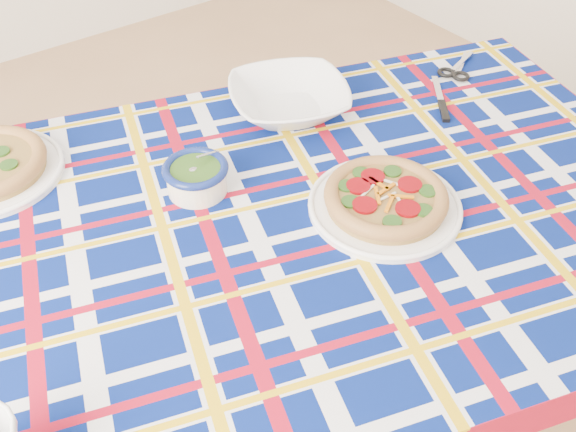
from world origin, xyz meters
TOP-DOWN VIEW (x-y plane):
  - floor at (0.00, 0.00)m, footprint 4.00×4.00m
  - dining_table at (-0.05, -0.41)m, footprint 1.80×1.41m
  - tablecloth at (-0.05, -0.41)m, footprint 1.84×1.45m
  - main_focaccia_plate at (0.11, -0.50)m, footprint 0.37×0.37m
  - pesto_bowl at (-0.15, -0.24)m, footprint 0.17×0.17m
  - serving_bowl at (0.17, -0.12)m, footprint 0.36×0.36m
  - table_knife at (0.51, -0.26)m, footprint 0.15×0.18m
  - kitchen_scissors at (0.66, -0.21)m, footprint 0.20×0.15m

SIDE VIEW (x-z plane):
  - floor at x=0.00m, z-range 0.00..0.00m
  - dining_table at x=-0.05m, z-range 0.30..1.04m
  - tablecloth at x=-0.05m, z-range 0.64..0.74m
  - table_knife at x=0.51m, z-range 0.74..0.75m
  - kitchen_scissors at x=0.66m, z-range 0.74..0.76m
  - main_focaccia_plate at x=0.11m, z-range 0.74..0.80m
  - serving_bowl at x=0.17m, z-range 0.74..0.81m
  - pesto_bowl at x=-0.15m, z-range 0.74..0.82m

